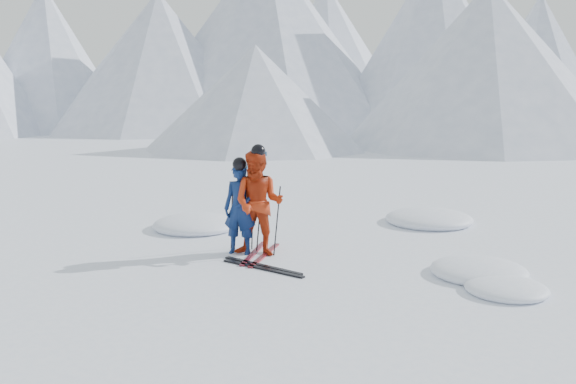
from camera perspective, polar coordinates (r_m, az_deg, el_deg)
The scene contains 12 objects.
ground at distance 10.49m, azimuth 7.07°, elevation -7.10°, with size 160.00×160.00×0.00m, color white.
skier_blue at distance 11.23m, azimuth -4.50°, elevation -1.57°, with size 0.61×0.40×1.68m, color #0D2150.
skier_red at distance 11.05m, azimuth -2.77°, elevation -1.06°, with size 0.94×0.73×1.93m, color #B22C0E.
pole_blue_left at distance 11.57m, azimuth -5.28°, elevation -2.67°, with size 0.02×0.02×1.12m, color black.
pole_blue_right at distance 11.35m, azimuth -2.73°, elevation -2.88°, with size 0.02×0.02×1.12m, color black.
pole_red_left at distance 11.48m, azimuth -3.33°, elevation -2.32°, with size 0.02×0.02×1.29m, color black.
pole_red_right at distance 11.08m, azimuth -1.03°, elevation -2.72°, with size 0.02×0.02×1.29m, color black.
ski_worn_left at distance 11.32m, azimuth -3.24°, elevation -5.75°, with size 0.09×1.70×0.03m, color black.
ski_worn_right at distance 11.20m, azimuth -2.22°, elevation -5.91°, with size 0.09×1.70×0.03m, color black.
ski_loose_a at distance 10.53m, azimuth -2.42°, elevation -6.89°, with size 0.09×1.70×0.03m, color black.
ski_loose_b at distance 10.36m, azimuth -2.40°, elevation -7.16°, with size 0.09×1.70×0.03m, color black.
snow_lumps at distance 12.68m, azimuth 6.71°, elevation -4.25°, with size 8.32×5.86×0.43m.
Camera 1 is at (3.94, -9.27, 2.91)m, focal length 38.00 mm.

